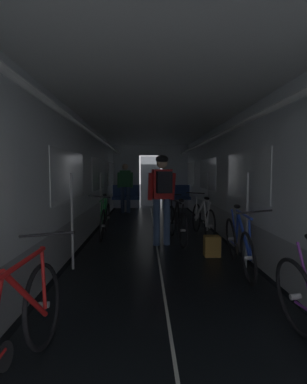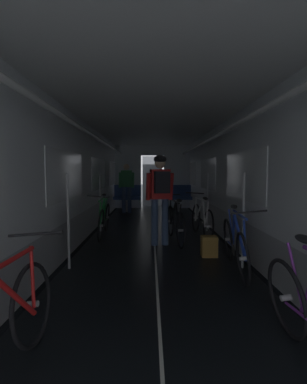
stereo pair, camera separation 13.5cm
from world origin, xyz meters
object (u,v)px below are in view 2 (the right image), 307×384
object	(u,v)px
bicycle_green	(104,219)
person_standing_near_bench	(127,185)
bench_seat_far_left	(127,196)
bicycle_blue	(235,244)
bench_seat_far_right	(178,195)
person_cyclist_aisle	(160,190)
bicycle_white	(202,219)
bicycle_black_in_aisle	(175,223)
backpack_on_floor	(209,246)

from	to	relation	value
bicycle_green	person_standing_near_bench	size ratio (longest dim) A/B	1.00
bench_seat_far_left	bicycle_blue	xyz separation A→B (m)	(2.03, -6.08, -0.19)
person_standing_near_bench	bench_seat_far_right	bearing A→B (deg)	11.83
person_cyclist_aisle	bicycle_blue	bearing A→B (deg)	-53.98
person_cyclist_aisle	person_standing_near_bench	distance (m)	4.42
bicycle_green	person_cyclist_aisle	world-z (taller)	person_cyclist_aisle
bicycle_green	person_cyclist_aisle	xyz separation A→B (m)	(1.21, -0.79, 0.69)
bench_seat_far_left	person_cyclist_aisle	world-z (taller)	person_cyclist_aisle
person_standing_near_bench	person_cyclist_aisle	bearing A→B (deg)	-76.83
bicycle_blue	person_standing_near_bench	distance (m)	6.08
bicycle_green	bicycle_white	world-z (taller)	bicycle_green
bench_seat_far_right	person_cyclist_aisle	xyz separation A→B (m)	(-0.79, -4.68, 0.50)
bicycle_blue	bicycle_black_in_aisle	size ratio (longest dim) A/B	1.00
bicycle_green	bench_seat_far_left	bearing A→B (deg)	87.08
bench_seat_far_right	bicycle_blue	world-z (taller)	bench_seat_far_right
person_cyclist_aisle	person_standing_near_bench	bearing A→B (deg)	103.17
bench_seat_far_left	bench_seat_far_right	bearing A→B (deg)	0.00
bench_seat_far_right	person_standing_near_bench	world-z (taller)	person_standing_near_bench
bicycle_blue	backpack_on_floor	bearing A→B (deg)	108.48
bench_seat_far_right	backpack_on_floor	bearing A→B (deg)	-89.97
bicycle_white	bicycle_black_in_aisle	bearing A→B (deg)	-145.79
bench_seat_far_left	bicycle_green	world-z (taller)	bench_seat_far_left
bicycle_blue	bicycle_black_in_aisle	xyz separation A→B (m)	(-0.71, 1.67, 0.00)
person_cyclist_aisle	bicycle_black_in_aisle	xyz separation A→B (m)	(0.31, 0.26, -0.69)
bench_seat_far_right	backpack_on_floor	size ratio (longest dim) A/B	2.89
bicycle_black_in_aisle	bench_seat_far_right	bearing A→B (deg)	83.81
bench_seat_far_right	person_standing_near_bench	distance (m)	1.88
bicycle_green	person_standing_near_bench	world-z (taller)	person_standing_near_bench
bicycle_blue	person_standing_near_bench	bearing A→B (deg)	109.56
bench_seat_far_left	bicycle_white	size ratio (longest dim) A/B	0.58
bench_seat_far_left	bench_seat_far_right	world-z (taller)	same
person_cyclist_aisle	bicycle_white	bearing A→B (deg)	36.38
bicycle_blue	bicycle_green	xyz separation A→B (m)	(-2.23, 2.19, 0.00)
bicycle_green	person_standing_near_bench	xyz separation A→B (m)	(0.20, 3.51, 0.59)
bench_seat_far_right	person_standing_near_bench	size ratio (longest dim) A/B	0.58
bench_seat_far_left	bicycle_black_in_aisle	bearing A→B (deg)	-73.33
bicycle_blue	person_cyclist_aisle	size ratio (longest dim) A/B	0.98
bench_seat_far_left	person_standing_near_bench	size ratio (longest dim) A/B	0.58
backpack_on_floor	person_cyclist_aisle	bearing A→B (deg)	137.50
bench_seat_far_left	bicycle_black_in_aisle	world-z (taller)	bench_seat_far_left
bench_seat_far_right	bicycle_green	size ratio (longest dim) A/B	0.58
bicycle_black_in_aisle	person_standing_near_bench	world-z (taller)	person_standing_near_bench
bench_seat_far_left	bicycle_green	xyz separation A→B (m)	(-0.20, -3.89, -0.19)
person_cyclist_aisle	bench_seat_far_left	bearing A→B (deg)	102.17
bicycle_blue	backpack_on_floor	size ratio (longest dim) A/B	4.98
bicycle_white	person_standing_near_bench	xyz separation A→B (m)	(-1.93, 3.62, 0.59)
bench_seat_far_left	bicycle_blue	size ratio (longest dim) A/B	0.58
bicycle_green	bicycle_black_in_aisle	xyz separation A→B (m)	(1.52, -0.53, 0.00)
bicycle_black_in_aisle	backpack_on_floor	xyz separation A→B (m)	(0.48, -0.99, -0.21)
bench_seat_far_left	bicycle_green	distance (m)	3.89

